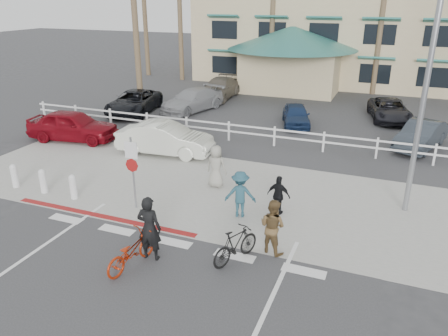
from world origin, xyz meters
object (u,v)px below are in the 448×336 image
at_px(car_white_sedan, 165,139).
at_px(car_red_compact, 73,125).
at_px(bike_black, 236,245).
at_px(sign_post, 133,169).
at_px(bike_red, 131,251).

height_order(car_white_sedan, car_red_compact, car_red_compact).
xyz_separation_m(car_white_sedan, car_red_compact, (-5.38, 0.08, 0.03)).
relative_size(bike_black, car_white_sedan, 0.38).
height_order(sign_post, bike_black, sign_post).
distance_m(sign_post, car_red_compact, 8.97).
bearing_deg(bike_red, car_white_sedan, -57.30).
relative_size(sign_post, bike_black, 1.70).
height_order(bike_red, car_red_compact, car_red_compact).
height_order(sign_post, car_red_compact, sign_post).
distance_m(sign_post, bike_black, 4.84).
height_order(sign_post, car_white_sedan, sign_post).
xyz_separation_m(bike_red, car_white_sedan, (-3.59, 8.44, 0.26)).
bearing_deg(car_red_compact, car_white_sedan, -99.89).
bearing_deg(bike_black, sign_post, 2.10).
height_order(sign_post, bike_red, sign_post).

